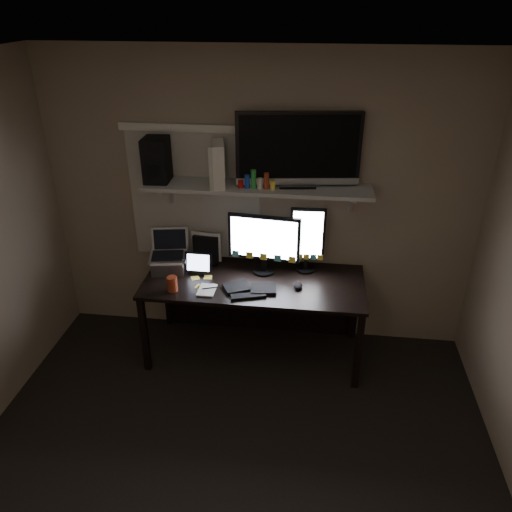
% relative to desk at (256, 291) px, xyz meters
% --- Properties ---
extents(floor, '(3.60, 3.60, 0.00)m').
position_rel_desk_xyz_m(floor, '(0.00, -1.55, -0.55)').
color(floor, black).
rests_on(floor, ground).
extents(ceiling, '(3.60, 3.60, 0.00)m').
position_rel_desk_xyz_m(ceiling, '(0.00, -1.55, 1.95)').
color(ceiling, silver).
rests_on(ceiling, back_wall).
extents(back_wall, '(3.60, 0.00, 3.60)m').
position_rel_desk_xyz_m(back_wall, '(0.00, 0.25, 0.70)').
color(back_wall, '#7F6B5B').
rests_on(back_wall, floor).
extents(window_blinds, '(1.10, 0.02, 1.10)m').
position_rel_desk_xyz_m(window_blinds, '(-0.55, 0.24, 0.75)').
color(window_blinds, beige).
rests_on(window_blinds, back_wall).
extents(desk, '(1.80, 0.75, 0.73)m').
position_rel_desk_xyz_m(desk, '(0.00, 0.00, 0.00)').
color(desk, black).
rests_on(desk, floor).
extents(wall_shelf, '(1.80, 0.35, 0.03)m').
position_rel_desk_xyz_m(wall_shelf, '(0.00, 0.08, 0.91)').
color(wall_shelf, '#A3A29E').
rests_on(wall_shelf, back_wall).
extents(monitor_landscape, '(0.60, 0.12, 0.53)m').
position_rel_desk_xyz_m(monitor_landscape, '(0.06, 0.03, 0.44)').
color(monitor_landscape, black).
rests_on(monitor_landscape, desk).
extents(monitor_portrait, '(0.29, 0.06, 0.57)m').
position_rel_desk_xyz_m(monitor_portrait, '(0.41, 0.10, 0.46)').
color(monitor_portrait, black).
rests_on(monitor_portrait, desk).
extents(keyboard, '(0.45, 0.28, 0.03)m').
position_rel_desk_xyz_m(keyboard, '(-0.01, -0.27, 0.19)').
color(keyboard, black).
rests_on(keyboard, desk).
extents(mouse, '(0.07, 0.11, 0.04)m').
position_rel_desk_xyz_m(mouse, '(0.37, -0.19, 0.20)').
color(mouse, black).
rests_on(mouse, desk).
extents(notepad, '(0.14, 0.19, 0.01)m').
position_rel_desk_xyz_m(notepad, '(-0.35, -0.33, 0.18)').
color(notepad, silver).
rests_on(notepad, desk).
extents(tablet, '(0.23, 0.10, 0.20)m').
position_rel_desk_xyz_m(tablet, '(-0.47, -0.07, 0.28)').
color(tablet, black).
rests_on(tablet, desk).
extents(file_sorter, '(0.23, 0.13, 0.28)m').
position_rel_desk_xyz_m(file_sorter, '(-0.45, 0.14, 0.32)').
color(file_sorter, black).
rests_on(file_sorter, desk).
extents(laptop, '(0.34, 0.30, 0.34)m').
position_rel_desk_xyz_m(laptop, '(-0.74, -0.06, 0.35)').
color(laptop, silver).
rests_on(laptop, desk).
extents(cup, '(0.09, 0.09, 0.12)m').
position_rel_desk_xyz_m(cup, '(-0.62, -0.36, 0.24)').
color(cup, maroon).
rests_on(cup, desk).
extents(sticky_notes, '(0.33, 0.28, 0.00)m').
position_rel_desk_xyz_m(sticky_notes, '(-0.42, -0.22, 0.18)').
color(sticky_notes, '#FFE445').
rests_on(sticky_notes, desk).
extents(tv, '(0.97, 0.30, 0.57)m').
position_rel_desk_xyz_m(tv, '(0.31, 0.11, 1.21)').
color(tv, black).
rests_on(tv, wall_shelf).
extents(game_console, '(0.15, 0.30, 0.34)m').
position_rel_desk_xyz_m(game_console, '(-0.30, 0.05, 1.10)').
color(game_console, beige).
rests_on(game_console, wall_shelf).
extents(speaker, '(0.20, 0.24, 0.35)m').
position_rel_desk_xyz_m(speaker, '(-0.80, 0.08, 1.10)').
color(speaker, black).
rests_on(speaker, wall_shelf).
extents(bottles, '(0.25, 0.08, 0.16)m').
position_rel_desk_xyz_m(bottles, '(0.00, 0.01, 1.00)').
color(bottles, '#A50F0C').
rests_on(bottles, wall_shelf).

